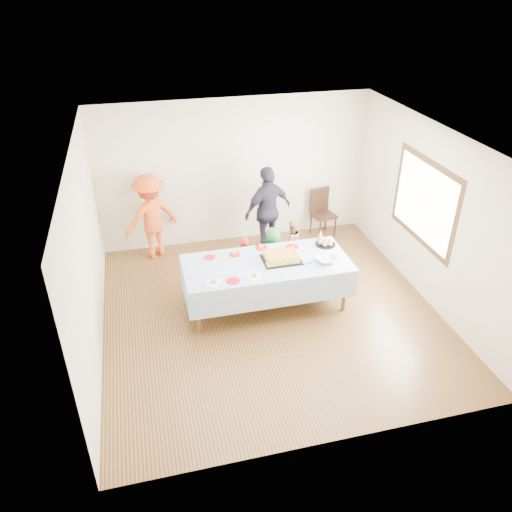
# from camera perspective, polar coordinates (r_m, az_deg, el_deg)

# --- Properties ---
(ground) EXTENTS (5.00, 5.00, 0.00)m
(ground) POSITION_cam_1_polar(r_m,az_deg,el_deg) (7.75, 1.63, -6.40)
(ground) COLOR #492E15
(ground) RESTS_ON ground
(room_walls) EXTENTS (5.04, 5.04, 2.72)m
(room_walls) POSITION_cam_1_polar(r_m,az_deg,el_deg) (6.85, 2.27, 5.61)
(room_walls) COLOR beige
(room_walls) RESTS_ON ground
(party_table) EXTENTS (2.50, 1.10, 0.78)m
(party_table) POSITION_cam_1_polar(r_m,az_deg,el_deg) (7.50, 1.22, -1.10)
(party_table) COLOR #53351C
(party_table) RESTS_ON ground
(birthday_cake) EXTENTS (0.57, 0.44, 0.10)m
(birthday_cake) POSITION_cam_1_polar(r_m,az_deg,el_deg) (7.51, 2.91, -0.15)
(birthday_cake) COLOR black
(birthday_cake) RESTS_ON party_table
(rolls_tray) EXTENTS (0.32, 0.32, 0.10)m
(rolls_tray) POSITION_cam_1_polar(r_m,az_deg,el_deg) (7.99, 7.96, 1.53)
(rolls_tray) COLOR black
(rolls_tray) RESTS_ON party_table
(punch_bowl) EXTENTS (0.31, 0.31, 0.08)m
(punch_bowl) POSITION_cam_1_polar(r_m,az_deg,el_deg) (7.54, 8.10, -0.39)
(punch_bowl) COLOR silver
(punch_bowl) RESTS_ON party_table
(party_hat) EXTENTS (0.11, 0.11, 0.19)m
(party_hat) POSITION_cam_1_polar(r_m,az_deg,el_deg) (8.09, 7.36, 2.37)
(party_hat) COLOR white
(party_hat) RESTS_ON party_table
(fork_pile) EXTENTS (0.24, 0.18, 0.07)m
(fork_pile) POSITION_cam_1_polar(r_m,az_deg,el_deg) (7.50, 6.04, -0.47)
(fork_pile) COLOR white
(fork_pile) RESTS_ON party_table
(plate_red_far_a) EXTENTS (0.17, 0.17, 0.01)m
(plate_red_far_a) POSITION_cam_1_polar(r_m,az_deg,el_deg) (7.62, -5.33, -0.15)
(plate_red_far_a) COLOR red
(plate_red_far_a) RESTS_ON party_table
(plate_red_far_b) EXTENTS (0.17, 0.17, 0.01)m
(plate_red_far_b) POSITION_cam_1_polar(r_m,az_deg,el_deg) (7.67, -2.45, 0.20)
(plate_red_far_b) COLOR red
(plate_red_far_b) RESTS_ON party_table
(plate_red_far_c) EXTENTS (0.19, 0.19, 0.01)m
(plate_red_far_c) POSITION_cam_1_polar(r_m,az_deg,el_deg) (7.84, 0.58, 0.97)
(plate_red_far_c) COLOR red
(plate_red_far_c) RESTS_ON party_table
(plate_red_far_d) EXTENTS (0.20, 0.20, 0.01)m
(plate_red_far_d) POSITION_cam_1_polar(r_m,az_deg,el_deg) (7.89, 4.16, 1.06)
(plate_red_far_d) COLOR red
(plate_red_far_d) RESTS_ON party_table
(plate_red_near) EXTENTS (0.19, 0.19, 0.01)m
(plate_red_near) POSITION_cam_1_polar(r_m,az_deg,el_deg) (7.04, -2.63, -2.83)
(plate_red_near) COLOR red
(plate_red_near) RESTS_ON party_table
(plate_white_left) EXTENTS (0.24, 0.24, 0.01)m
(plate_white_left) POSITION_cam_1_polar(r_m,az_deg,el_deg) (7.01, -4.89, -3.09)
(plate_white_left) COLOR white
(plate_white_left) RESTS_ON party_table
(plate_white_mid) EXTENTS (0.22, 0.22, 0.01)m
(plate_white_mid) POSITION_cam_1_polar(r_m,az_deg,el_deg) (7.13, -0.22, -2.36)
(plate_white_mid) COLOR white
(plate_white_mid) RESTS_ON party_table
(plate_white_right) EXTENTS (0.22, 0.22, 0.01)m
(plate_white_right) POSITION_cam_1_polar(r_m,az_deg,el_deg) (7.46, 8.53, -1.07)
(plate_white_right) COLOR white
(plate_white_right) RESTS_ON party_table
(dining_chair) EXTENTS (0.47, 0.47, 0.92)m
(dining_chair) POSITION_cam_1_polar(r_m,az_deg,el_deg) (9.81, 7.52, 5.29)
(dining_chair) COLOR black
(dining_chair) RESTS_ON ground
(toddler_left) EXTENTS (0.37, 0.31, 0.87)m
(toddler_left) POSITION_cam_1_polar(r_m,az_deg,el_deg) (8.19, -1.33, -0.50)
(toddler_left) COLOR red
(toddler_left) RESTS_ON ground
(toddler_mid) EXTENTS (0.51, 0.37, 0.95)m
(toddler_mid) POSITION_cam_1_polar(r_m,az_deg,el_deg) (8.27, 1.92, 0.17)
(toddler_mid) COLOR #25702D
(toddler_mid) RESTS_ON ground
(toddler_right) EXTENTS (0.43, 0.37, 0.78)m
(toddler_right) POSITION_cam_1_polar(r_m,az_deg,el_deg) (8.86, 4.08, 1.67)
(toddler_right) COLOR tan
(toddler_right) RESTS_ON ground
(adult_left) EXTENTS (1.16, 0.94, 1.56)m
(adult_left) POSITION_cam_1_polar(r_m,az_deg,el_deg) (9.03, -11.92, 4.43)
(adult_left) COLOR #E1521C
(adult_left) RESTS_ON ground
(adult_right) EXTENTS (1.04, 0.72, 1.64)m
(adult_right) POSITION_cam_1_polar(r_m,az_deg,el_deg) (8.97, 1.37, 5.22)
(adult_right) COLOR #2A2838
(adult_right) RESTS_ON ground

